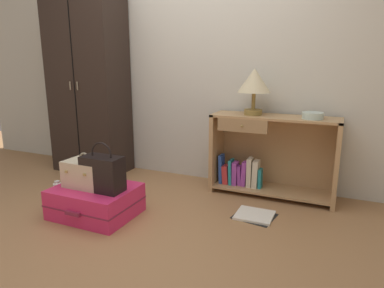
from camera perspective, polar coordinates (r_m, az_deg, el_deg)
The scene contains 11 objects.
ground_plane at distance 2.66m, azimuth -10.93°, elevation -14.81°, with size 9.00×9.00×0.00m, color #9E7047.
back_wall at distance 3.67m, azimuth 1.95°, elevation 14.24°, with size 6.40×0.10×2.60m, color beige.
wardrobe at distance 4.11m, azimuth -17.00°, elevation 9.53°, with size 0.86×0.47×2.02m.
bookshelf at distance 3.34m, azimuth 12.58°, elevation -2.02°, with size 1.17×0.37×0.77m.
table_lamp at distance 3.24m, azimuth 10.42°, elevation 10.12°, with size 0.31×0.31×0.43m.
bowl at distance 3.15m, azimuth 19.64°, elevation 4.52°, with size 0.18×0.18×0.06m, color silver.
suitcase_large at distance 2.99m, azimuth -15.88°, elevation -9.19°, with size 0.66×0.54×0.25m.
train_case at distance 2.95m, azimuth -17.47°, elevation -4.74°, with size 0.34×0.23×0.29m.
handbag at distance 2.80m, azimuth -14.79°, elevation -4.76°, with size 0.33×0.17×0.40m.
bottle at distance 3.38m, azimuth -21.62°, elevation -7.51°, with size 0.07×0.07×0.20m.
open_book_on_floor at distance 2.94m, azimuth 10.46°, elevation -11.71°, with size 0.36×0.34×0.02m.
Camera 1 is at (1.38, -1.90, 1.25)m, focal length 31.73 mm.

